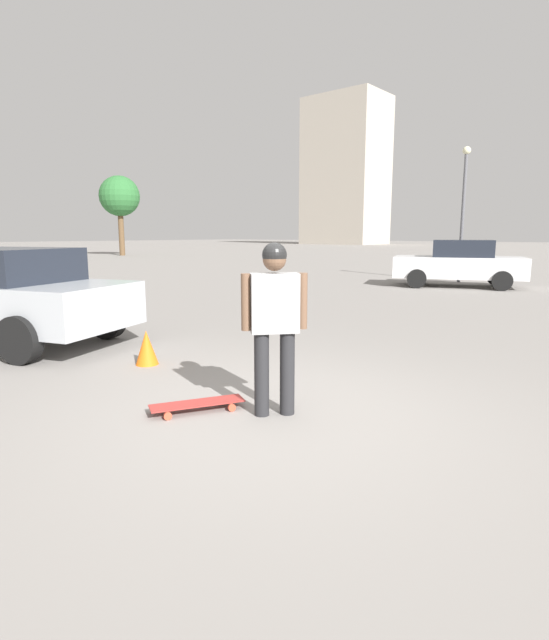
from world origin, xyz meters
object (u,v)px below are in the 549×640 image
person (274,315)px  car_parked_far (459,263)px  skateboard (197,404)px  car_parked_near (3,295)px  traffic_cone (147,348)px

person → car_parked_far: size_ratio=0.37×
person → skateboard: size_ratio=1.79×
car_parked_near → skateboard: bearing=159.0°
car_parked_far → traffic_cone: (12.53, 0.45, -0.54)m
skateboard → car_parked_far: bearing=-142.0°
car_parked_near → car_parked_far: bearing=-119.8°
person → skateboard: person is taller
skateboard → traffic_cone: traffic_cone is taller
car_parked_near → traffic_cone: size_ratio=9.64×
skateboard → car_parked_far: car_parked_far is taller
car_parked_near → traffic_cone: car_parked_near is taller
skateboard → car_parked_near: car_parked_near is taller
car_parked_far → traffic_cone: 12.55m
skateboard → car_parked_near: (-0.09, -4.63, 0.70)m
skateboard → traffic_cone: bearing=-83.9°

